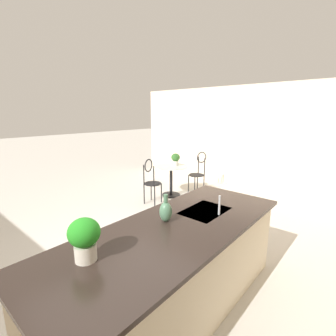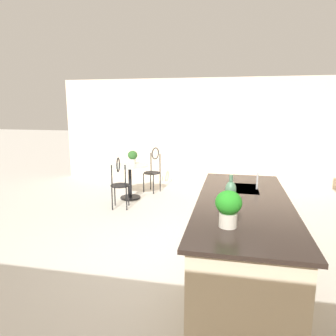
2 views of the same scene
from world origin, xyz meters
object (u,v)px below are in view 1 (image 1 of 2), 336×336
(potted_plant_counter_far, at_px, (84,237))
(vase_on_counter, at_px, (166,211))
(potted_plant_on_table, at_px, (176,159))
(bistro_table, at_px, (171,178))
(chair_by_island, at_px, (151,179))
(chair_near_window, at_px, (198,170))

(potted_plant_counter_far, height_order, vase_on_counter, potted_plant_counter_far)
(potted_plant_on_table, distance_m, potted_plant_counter_far, 4.27)
(bistro_table, bearing_deg, chair_by_island, 2.82)
(potted_plant_counter_far, bearing_deg, chair_by_island, -143.24)
(potted_plant_on_table, xyz_separation_m, potted_plant_counter_far, (3.70, 2.13, 0.20))
(potted_plant_on_table, height_order, potted_plant_counter_far, potted_plant_counter_far)
(vase_on_counter, bearing_deg, chair_by_island, -132.27)
(chair_by_island, bearing_deg, chair_near_window, 166.97)
(chair_by_island, relative_size, vase_on_counter, 3.62)
(chair_by_island, bearing_deg, vase_on_counter, 47.73)
(chair_by_island, distance_m, vase_on_counter, 2.92)
(chair_by_island, relative_size, potted_plant_on_table, 3.50)
(bistro_table, relative_size, potted_plant_counter_far, 2.38)
(chair_near_window, distance_m, potted_plant_on_table, 0.70)
(bistro_table, xyz_separation_m, vase_on_counter, (2.66, 2.17, 0.58))
(chair_by_island, xyz_separation_m, vase_on_counter, (1.94, 2.13, 0.46))
(bistro_table, bearing_deg, vase_on_counter, 39.14)
(potted_plant_on_table, bearing_deg, chair_near_window, 147.32)
(potted_plant_counter_far, xyz_separation_m, vase_on_counter, (-0.90, 0.01, -0.08))
(chair_near_window, xyz_separation_m, vase_on_counter, (3.31, 1.81, 0.46))
(chair_near_window, height_order, vase_on_counter, vase_on_counter)
(bistro_table, xyz_separation_m, potted_plant_counter_far, (3.56, 2.15, 0.67))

